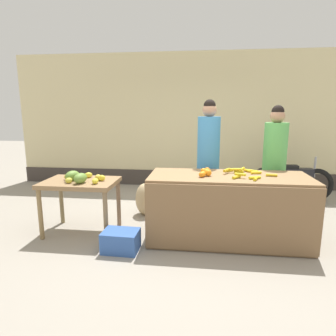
% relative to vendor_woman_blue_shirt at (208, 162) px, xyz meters
% --- Properties ---
extents(ground_plane, '(24.00, 24.00, 0.00)m').
position_rel_vendor_woman_blue_shirt_xyz_m(ground_plane, '(-0.24, -0.66, -0.96)').
color(ground_plane, gray).
extents(market_wall_back, '(8.36, 0.23, 2.99)m').
position_rel_vendor_woman_blue_shirt_xyz_m(market_wall_back, '(-0.24, 2.23, 0.51)').
color(market_wall_back, beige).
rests_on(market_wall_back, ground).
extents(fruit_stall_counter, '(2.08, 0.85, 0.89)m').
position_rel_vendor_woman_blue_shirt_xyz_m(fruit_stall_counter, '(0.26, -0.67, -0.51)').
color(fruit_stall_counter, olive).
rests_on(fruit_stall_counter, ground).
extents(side_table_wooden, '(1.01, 0.69, 0.76)m').
position_rel_vendor_woman_blue_shirt_xyz_m(side_table_wooden, '(-1.79, -0.66, -0.30)').
color(side_table_wooden, olive).
rests_on(side_table_wooden, ground).
extents(banana_bunch_pile, '(0.68, 0.62, 0.07)m').
position_rel_vendor_woman_blue_shirt_xyz_m(banana_bunch_pile, '(0.47, -0.60, -0.04)').
color(banana_bunch_pile, yellow).
rests_on(banana_bunch_pile, fruit_stall_counter).
extents(orange_pile, '(0.16, 0.35, 0.09)m').
position_rel_vendor_woman_blue_shirt_xyz_m(orange_pile, '(-0.05, -0.68, -0.02)').
color(orange_pile, orange).
rests_on(orange_pile, fruit_stall_counter).
extents(mango_papaya_pile, '(0.61, 0.51, 0.14)m').
position_rel_vendor_woman_blue_shirt_xyz_m(mango_papaya_pile, '(-1.76, -0.72, -0.13)').
color(mango_papaya_pile, '#D4CC3F').
rests_on(mango_papaya_pile, side_table_wooden).
extents(vendor_woman_blue_shirt, '(0.34, 0.34, 1.89)m').
position_rel_vendor_woman_blue_shirt_xyz_m(vendor_woman_blue_shirt, '(0.00, 0.00, 0.00)').
color(vendor_woman_blue_shirt, '#33333D').
rests_on(vendor_woman_blue_shirt, ground).
extents(vendor_woman_green_shirt, '(0.34, 0.34, 1.81)m').
position_rel_vendor_woman_blue_shirt_xyz_m(vendor_woman_green_shirt, '(0.98, 0.01, -0.05)').
color(vendor_woman_green_shirt, '#33333D').
rests_on(vendor_woman_green_shirt, ground).
extents(parked_motorcycle, '(1.60, 0.18, 0.88)m').
position_rel_vendor_woman_blue_shirt_xyz_m(parked_motorcycle, '(1.61, 1.24, -0.55)').
color(parked_motorcycle, black).
rests_on(parked_motorcycle, ground).
extents(produce_crate, '(0.45, 0.33, 0.26)m').
position_rel_vendor_woman_blue_shirt_xyz_m(produce_crate, '(-1.08, -1.15, -0.83)').
color(produce_crate, '#3359A5').
rests_on(produce_crate, ground).
extents(produce_sack, '(0.45, 0.47, 0.54)m').
position_rel_vendor_woman_blue_shirt_xyz_m(produce_sack, '(-1.03, 0.14, -0.69)').
color(produce_sack, tan).
rests_on(produce_sack, ground).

